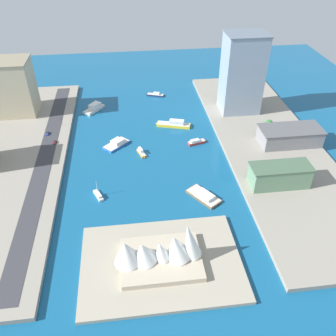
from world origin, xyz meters
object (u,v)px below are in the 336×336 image
object	(u,v)px
pickup_red	(54,142)
traffic_light_waterfront	(61,120)
catamaran_blue	(117,144)
tugboat_red	(197,142)
sailboat_small_white	(98,195)
office_block_beige	(13,87)
warehouse_low_gray	(290,136)
opera_landmark	(158,252)
tower_tall_glass	(242,74)
ferry_yellow_fast	(174,124)
water_taxi_orange	(141,152)
hatchback_blue	(47,133)
barge_flat_brown	(204,196)
ferry_white_commuter	(94,108)
terminal_long_green	(280,175)
patrol_launch_navy	(155,95)

from	to	relation	value
pickup_red	traffic_light_waterfront	distance (m)	26.59
catamaran_blue	tugboat_red	size ratio (longest dim) A/B	1.40
sailboat_small_white	office_block_beige	world-z (taller)	office_block_beige
sailboat_small_white	office_block_beige	bearing A→B (deg)	-58.95
warehouse_low_gray	opera_landmark	world-z (taller)	opera_landmark
sailboat_small_white	tower_tall_glass	size ratio (longest dim) A/B	0.19
ferry_yellow_fast	water_taxi_orange	size ratio (longest dim) A/B	2.35
tugboat_red	water_taxi_orange	xyz separation A→B (m)	(41.28, 8.56, 0.00)
ferry_yellow_fast	traffic_light_waterfront	distance (m)	88.16
tugboat_red	hatchback_blue	distance (m)	112.03
barge_flat_brown	opera_landmark	bearing A→B (deg)	55.00
ferry_white_commuter	ferry_yellow_fast	world-z (taller)	ferry_yellow_fast
ferry_white_commuter	traffic_light_waterfront	bearing A→B (deg)	49.49
tugboat_red	traffic_light_waterfront	size ratio (longest dim) A/B	2.26
water_taxi_orange	office_block_beige	bearing A→B (deg)	-36.22
ferry_yellow_fast	pickup_red	xyz separation A→B (m)	(90.21, 17.80, 1.67)
terminal_long_green	pickup_red	distance (m)	157.49
ferry_yellow_fast	tower_tall_glass	xyz separation A→B (m)	(-56.28, -16.91, 32.10)
sailboat_small_white	ferry_yellow_fast	world-z (taller)	sailboat_small_white
tower_tall_glass	hatchback_blue	size ratio (longest dim) A/B	13.07
ferry_white_commuter	office_block_beige	distance (m)	65.05
pickup_red	terminal_long_green	bearing A→B (deg)	155.43
tugboat_red	sailboat_small_white	bearing A→B (deg)	36.09
barge_flat_brown	pickup_red	xyz separation A→B (m)	(96.17, -68.98, 2.34)
patrol_launch_navy	pickup_red	xyz separation A→B (m)	(80.78, 75.60, 2.54)
sailboat_small_white	opera_landmark	world-z (taller)	opera_landmark
ferry_yellow_fast	office_block_beige	size ratio (longest dim) A/B	0.64
patrol_launch_navy	traffic_light_waterfront	size ratio (longest dim) A/B	2.58
warehouse_low_gray	traffic_light_waterfront	bearing A→B (deg)	-15.81
warehouse_low_gray	terminal_long_green	world-z (taller)	terminal_long_green
tugboat_red	pickup_red	size ratio (longest dim) A/B	3.31
office_block_beige	patrol_launch_navy	bearing A→B (deg)	-168.95
ferry_white_commuter	tugboat_red	xyz separation A→B (m)	(-76.97, 62.99, -0.80)
tower_tall_glass	water_taxi_orange	bearing A→B (deg)	31.81
tower_tall_glass	pickup_red	xyz separation A→B (m)	(146.49, 34.71, -30.43)
pickup_red	catamaran_blue	bearing A→B (deg)	174.41
tugboat_red	traffic_light_waterfront	bearing A→B (deg)	-19.48
warehouse_low_gray	pickup_red	bearing A→B (deg)	-7.00
patrol_launch_navy	traffic_light_waterfront	xyz separation A→B (m)	(78.18, 49.37, 5.97)
opera_landmark	warehouse_low_gray	bearing A→B (deg)	-137.94
ferry_white_commuter	warehouse_low_gray	bearing A→B (deg)	152.40
terminal_long_green	opera_landmark	world-z (taller)	opera_landmark
ferry_white_commuter	pickup_red	xyz separation A→B (m)	(26.06, 53.70, 1.48)
hatchback_blue	sailboat_small_white	bearing A→B (deg)	118.65
catamaran_blue	patrol_launch_navy	distance (m)	87.76
ferry_yellow_fast	barge_flat_brown	xyz separation A→B (m)	(-5.97, 86.78, -0.68)
ferry_yellow_fast	opera_landmark	xyz separation A→B (m)	(26.04, 132.50, 7.34)
warehouse_low_gray	barge_flat_brown	bearing A→B (deg)	33.78
ferry_white_commuter	warehouse_low_gray	distance (m)	160.70
barge_flat_brown	opera_landmark	xyz separation A→B (m)	(32.01, 45.72, 8.02)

